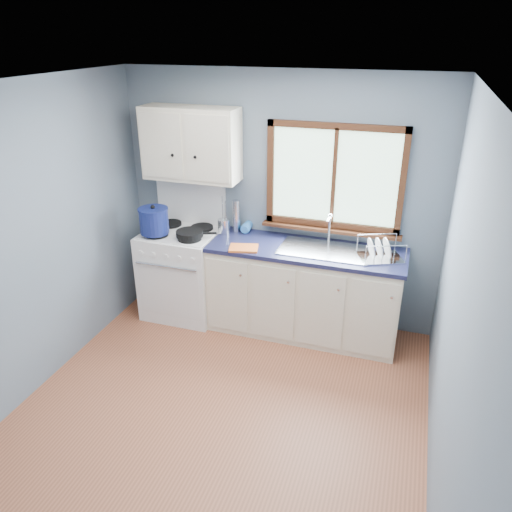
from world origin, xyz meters
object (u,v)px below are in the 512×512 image
(gas_range, at_px, (183,270))
(thermos, at_px, (236,216))
(sink, at_px, (324,256))
(skillet, at_px, (190,234))
(base_cabinets, at_px, (304,295))
(dish_rack, at_px, (380,253))
(stockpot, at_px, (154,220))
(utensil_crock, at_px, (224,226))

(gas_range, distance_m, thermos, 0.83)
(sink, distance_m, skillet, 1.33)
(gas_range, relative_size, thermos, 4.06)
(base_cabinets, relative_size, skillet, 4.35)
(dish_rack, bearing_deg, gas_range, 157.05)
(base_cabinets, bearing_deg, gas_range, -179.18)
(base_cabinets, bearing_deg, skillet, -172.08)
(base_cabinets, height_order, stockpot, stockpot)
(gas_range, bearing_deg, utensil_crock, 15.86)
(thermos, bearing_deg, gas_range, -158.51)
(thermos, xyz_separation_m, dish_rack, (1.46, -0.22, -0.12))
(gas_range, bearing_deg, skillet, -38.42)
(skillet, xyz_separation_m, thermos, (0.36, 0.35, 0.10))
(base_cabinets, relative_size, utensil_crock, 4.80)
(stockpot, relative_size, thermos, 1.08)
(base_cabinets, distance_m, skillet, 1.28)
(base_cabinets, xyz_separation_m, stockpot, (-1.50, -0.18, 0.68))
(utensil_crock, bearing_deg, base_cabinets, -6.79)
(stockpot, distance_m, utensil_crock, 0.70)
(thermos, bearing_deg, skillet, -135.87)
(stockpot, bearing_deg, dish_rack, 4.18)
(dish_rack, bearing_deg, skillet, 161.40)
(gas_range, height_order, sink, gas_range)
(base_cabinets, height_order, utensil_crock, utensil_crock)
(gas_range, xyz_separation_m, skillet, (0.17, -0.14, 0.49))
(sink, height_order, stockpot, stockpot)
(gas_range, bearing_deg, base_cabinets, 0.82)
(gas_range, height_order, base_cabinets, gas_range)
(gas_range, bearing_deg, sink, 0.71)
(sink, xyz_separation_m, dish_rack, (0.50, -0.02, 0.11))
(skillet, height_order, stockpot, stockpot)
(gas_range, relative_size, skillet, 3.20)
(base_cabinets, relative_size, dish_rack, 4.00)
(gas_range, distance_m, base_cabinets, 1.31)
(stockpot, height_order, thermos, thermos)
(gas_range, distance_m, dish_rack, 2.05)
(gas_range, distance_m, stockpot, 0.65)
(utensil_crock, distance_m, dish_rack, 1.56)
(thermos, bearing_deg, base_cabinets, -13.96)
(skillet, bearing_deg, thermos, 23.82)
(stockpot, relative_size, utensil_crock, 0.94)
(gas_range, distance_m, skillet, 0.54)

